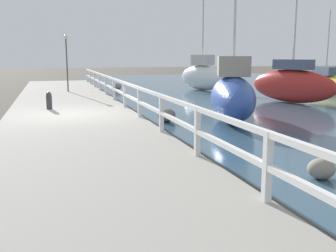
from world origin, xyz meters
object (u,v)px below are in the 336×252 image
dock_lamp (66,54)px  mooring_bollard (49,100)px  sailboat_yellow (325,81)px  sailboat_white (202,76)px  sailboat_blue (233,95)px  sailboat_red (292,84)px

dock_lamp → mooring_bollard: bearing=-97.8°
dock_lamp → sailboat_yellow: bearing=-3.2°
sailboat_white → sailboat_blue: bearing=-123.9°
mooring_bollard → dock_lamp: 7.28m
mooring_bollard → dock_lamp: dock_lamp is taller
sailboat_blue → sailboat_yellow: (10.60, 8.86, -0.28)m
mooring_bollard → sailboat_red: sailboat_red is taller
dock_lamp → sailboat_red: sailboat_red is taller
mooring_bollard → sailboat_yellow: size_ratio=0.12×
sailboat_blue → sailboat_yellow: size_ratio=1.55×
dock_lamp → sailboat_white: sailboat_white is taller
sailboat_white → sailboat_yellow: bearing=-35.0°
mooring_bollard → sailboat_yellow: sailboat_yellow is taller
dock_lamp → sailboat_yellow: sailboat_yellow is taller
sailboat_red → dock_lamp: bearing=130.1°
mooring_bollard → sailboat_yellow: bearing=20.6°
sailboat_blue → sailboat_white: bearing=94.6°
sailboat_yellow → mooring_bollard: bearing=-156.2°
sailboat_red → sailboat_white: 7.54m
sailboat_red → sailboat_blue: (-4.79, -3.78, -0.00)m
sailboat_blue → sailboat_yellow: 13.81m
mooring_bollard → sailboat_yellow: 17.49m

